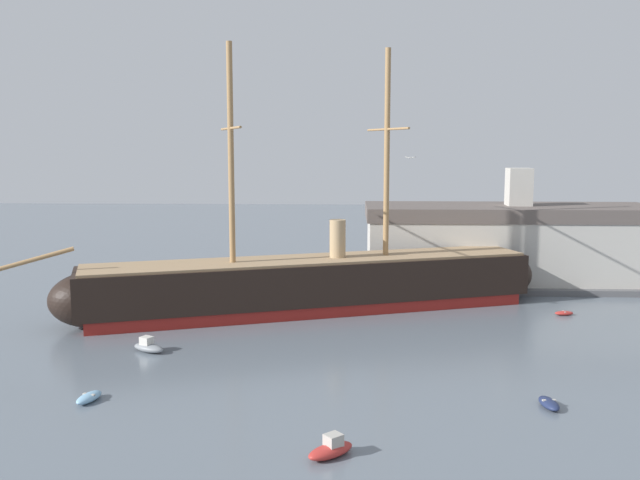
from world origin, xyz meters
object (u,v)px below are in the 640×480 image
motorboat_far_left (92,299)px  motorboat_near_centre (331,449)px  dinghy_far_right (564,313)px  tall_ship (312,284)px  motorboat_alongside_bow (148,347)px  dinghy_mid_left (89,397)px  seagull_in_flight (411,158)px  dockside_warehouse_right (508,245)px  dinghy_mid_right (549,403)px  dinghy_distant_centre (331,289)px

motorboat_far_left → motorboat_near_centre: bearing=-53.2°
dinghy_far_right → motorboat_near_centre: bearing=-124.4°
motorboat_far_left → dinghy_far_right: bearing=-3.2°
tall_ship → motorboat_alongside_bow: 22.44m
dinghy_mid_left → seagull_in_flight: seagull_in_flight is taller
motorboat_alongside_bow → dockside_warehouse_right: dockside_warehouse_right is taller
dinghy_mid_right → seagull_in_flight: size_ratio=2.63×
motorboat_alongside_bow → motorboat_far_left: bearing=123.3°
tall_ship → dockside_warehouse_right: tall_ship is taller
tall_ship → motorboat_near_centre: (3.32, -38.39, -2.78)m
dinghy_mid_right → dinghy_distant_centre: (-17.39, 40.98, -0.08)m
dinghy_far_right → dinghy_mid_left: bearing=-147.0°
motorboat_alongside_bow → dinghy_far_right: (43.75, 16.10, -0.26)m
tall_ship → dinghy_mid_right: tall_ship is taller
dinghy_mid_left → dinghy_distant_centre: (17.51, 41.23, -0.07)m
motorboat_near_centre → dinghy_far_right: (25.83, 37.68, -0.25)m
tall_ship → dinghy_far_right: tall_ship is taller
dinghy_mid_left → motorboat_far_left: bearing=110.1°
dinghy_mid_left → dockside_warehouse_right: 62.98m
dinghy_far_right → seagull_in_flight: (-20.18, -26.49, 18.31)m
motorboat_alongside_bow → seagull_in_flight: bearing=-23.8°
motorboat_alongside_bow → dinghy_mid_right: bearing=-20.4°
motorboat_near_centre → dinghy_mid_left: bearing=155.2°
tall_ship → dinghy_distant_centre: tall_ship is taller
dinghy_mid_right → motorboat_alongside_bow: size_ratio=0.77×
dinghy_mid_right → dinghy_far_right: (9.73, 28.73, -0.07)m
dinghy_far_right → dockside_warehouse_right: size_ratio=0.05×
dinghy_mid_right → dinghy_distant_centre: 44.52m
dinghy_far_right → seagull_in_flight: size_ratio=2.02×
dockside_warehouse_right → tall_ship: bearing=-147.4°
tall_ship → dinghy_far_right: (29.14, -0.70, -3.03)m
tall_ship → dinghy_mid_right: 35.38m
motorboat_near_centre → dinghy_distant_centre: (-1.30, 49.93, -0.25)m
motorboat_near_centre → dockside_warehouse_right: dockside_warehouse_right is taller
motorboat_alongside_bow → dinghy_distant_centre: (16.63, 28.35, -0.26)m
dinghy_mid_left → dinghy_mid_right: bearing=0.4°
dinghy_mid_left → seagull_in_flight: 30.61m
motorboat_near_centre → dinghy_far_right: motorboat_near_centre is taller
tall_ship → dinghy_mid_right: size_ratio=21.32×
tall_ship → dinghy_mid_left: tall_ship is taller
dinghy_far_right → dinghy_distant_centre: size_ratio=0.99×
dinghy_mid_right → dinghy_far_right: size_ratio=1.30×
motorboat_alongside_bow → motorboat_far_left: (-12.61, 19.21, 0.17)m
dinghy_far_right → tall_ship: bearing=178.6°
tall_ship → seagull_in_flight: size_ratio=56.15×
tall_ship → motorboat_alongside_bow: bearing=-131.0°
dinghy_mid_right → dinghy_distant_centre: dinghy_mid_right is taller
motorboat_near_centre → motorboat_alongside_bow: (-17.93, 21.58, 0.01)m
motorboat_near_centre → dinghy_mid_right: (16.10, 8.95, -0.17)m
motorboat_alongside_bow → motorboat_far_left: motorboat_far_left is taller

